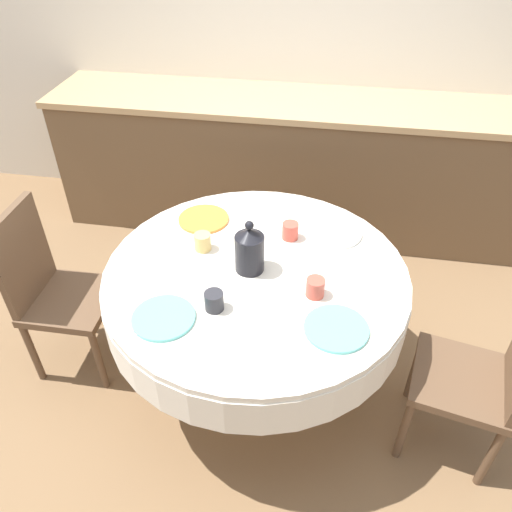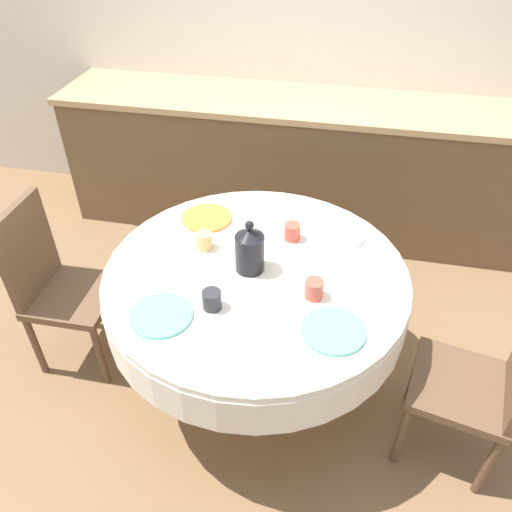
# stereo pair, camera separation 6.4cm
# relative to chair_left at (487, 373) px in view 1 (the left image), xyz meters

# --- Properties ---
(ground_plane) EXTENTS (12.00, 12.00, 0.00)m
(ground_plane) POSITION_rel_chair_left_xyz_m (-1.00, 0.21, -0.50)
(ground_plane) COLOR brown
(wall_back) EXTENTS (7.00, 0.05, 2.60)m
(wall_back) POSITION_rel_chair_left_xyz_m (-1.00, 2.03, 0.80)
(wall_back) COLOR silver
(wall_back) RESTS_ON ground_plane
(kitchen_counter) EXTENTS (3.24, 0.64, 0.94)m
(kitchen_counter) POSITION_rel_chair_left_xyz_m (-1.00, 1.69, -0.03)
(kitchen_counter) COLOR brown
(kitchen_counter) RESTS_ON ground_plane
(dining_table) EXTENTS (1.35, 1.35, 0.74)m
(dining_table) POSITION_rel_chair_left_xyz_m (-1.00, 0.21, 0.11)
(dining_table) COLOR tan
(dining_table) RESTS_ON ground_plane
(chair_left) EXTENTS (0.47, 0.47, 0.92)m
(chair_left) POSITION_rel_chair_left_xyz_m (0.00, 0.00, 0.00)
(chair_left) COLOR brown
(chair_left) RESTS_ON ground_plane
(chair_right) EXTENTS (0.41, 0.41, 0.92)m
(chair_right) POSITION_rel_chair_left_xyz_m (-2.01, 0.20, 0.00)
(chair_right) COLOR brown
(chair_right) RESTS_ON ground_plane
(plate_near_left) EXTENTS (0.25, 0.25, 0.01)m
(plate_near_left) POSITION_rel_chair_left_xyz_m (-1.30, -0.14, 0.24)
(plate_near_left) COLOR #60BCB7
(plate_near_left) RESTS_ON dining_table
(cup_near_left) EXTENTS (0.08, 0.08, 0.08)m
(cup_near_left) POSITION_rel_chair_left_xyz_m (-1.12, -0.05, 0.27)
(cup_near_left) COLOR #28282D
(cup_near_left) RESTS_ON dining_table
(plate_near_right) EXTENTS (0.25, 0.25, 0.01)m
(plate_near_right) POSITION_rel_chair_left_xyz_m (-0.64, -0.09, 0.24)
(plate_near_right) COLOR #60BCB7
(plate_near_right) RESTS_ON dining_table
(cup_near_right) EXTENTS (0.08, 0.08, 0.08)m
(cup_near_right) POSITION_rel_chair_left_xyz_m (-0.73, 0.09, 0.27)
(cup_near_right) COLOR #CC4C3D
(cup_near_right) RESTS_ON dining_table
(plate_far_left) EXTENTS (0.25, 0.25, 0.01)m
(plate_far_left) POSITION_rel_chair_left_xyz_m (-1.32, 0.55, 0.24)
(plate_far_left) COLOR orange
(plate_far_left) RESTS_ON dining_table
(cup_far_left) EXTENTS (0.08, 0.08, 0.08)m
(cup_far_left) POSITION_rel_chair_left_xyz_m (-1.26, 0.32, 0.27)
(cup_far_left) COLOR #DBB766
(cup_far_left) RESTS_ON dining_table
(plate_far_right) EXTENTS (0.25, 0.25, 0.01)m
(plate_far_right) POSITION_rel_chair_left_xyz_m (-0.66, 0.54, 0.24)
(plate_far_right) COLOR white
(plate_far_right) RESTS_ON dining_table
(cup_far_right) EXTENTS (0.08, 0.08, 0.08)m
(cup_far_right) POSITION_rel_chair_left_xyz_m (-0.88, 0.47, 0.27)
(cup_far_right) COLOR #CC4C3D
(cup_far_right) RESTS_ON dining_table
(coffee_carafe) EXTENTS (0.13, 0.13, 0.25)m
(coffee_carafe) POSITION_rel_chair_left_xyz_m (-1.03, 0.22, 0.34)
(coffee_carafe) COLOR black
(coffee_carafe) RESTS_ON dining_table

